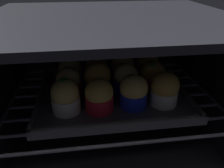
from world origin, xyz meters
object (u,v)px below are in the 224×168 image
at_px(muffin_row2_col1, 97,68).
at_px(muffin_row2_col3, 147,65).
at_px(muffin_row1_col3, 153,76).
at_px(muffin_row2_col2, 122,67).
at_px(muffin_row0_col0, 65,96).
at_px(muffin_row0_col2, 134,92).
at_px(muffin_row1_col1, 98,79).
at_px(baking_tray, 112,93).
at_px(muffin_row1_col0, 68,83).
at_px(muffin_row0_col1, 99,96).
at_px(muffin_row0_col3, 165,89).
at_px(muffin_row2_col0, 70,71).
at_px(muffin_row1_col2, 126,79).

relative_size(muffin_row2_col1, muffin_row2_col3, 0.94).
relative_size(muffin_row1_col3, muffin_row2_col2, 1.04).
distance_m(muffin_row0_col0, muffin_row0_col2, 0.16).
distance_m(muffin_row0_col0, muffin_row1_col1, 0.11).
relative_size(baking_tray, muffin_row1_col0, 5.10).
bearing_deg(muffin_row0_col1, muffin_row0_col2, 4.30).
relative_size(muffin_row0_col1, muffin_row0_col2, 0.97).
bearing_deg(muffin_row2_col2, muffin_row0_col3, -62.59).
xyz_separation_m(baking_tray, muffin_row0_col0, (-0.12, -0.08, 0.04)).
bearing_deg(muffin_row2_col3, muffin_row0_col3, -89.99).
height_order(muffin_row0_col1, muffin_row2_col0, muffin_row0_col1).
relative_size(muffin_row1_col3, muffin_row2_col3, 1.00).
height_order(muffin_row2_col1, muffin_row2_col2, muffin_row2_col2).
xyz_separation_m(muffin_row1_col3, muffin_row2_col2, (-0.07, 0.07, 0.00)).
height_order(baking_tray, muffin_row0_col1, muffin_row0_col1).
relative_size(muffin_row0_col1, muffin_row1_col1, 0.92).
height_order(baking_tray, muffin_row2_col2, muffin_row2_col2).
bearing_deg(muffin_row1_col3, muffin_row0_col1, -151.30).
relative_size(muffin_row1_col1, muffin_row2_col1, 1.10).
distance_m(muffin_row0_col3, muffin_row1_col0, 0.25).
height_order(muffin_row1_col3, muffin_row2_col3, same).
relative_size(muffin_row0_col2, muffin_row2_col3, 0.98).
distance_m(baking_tray, muffin_row2_col3, 0.15).
relative_size(muffin_row0_col0, muffin_row1_col1, 0.98).
bearing_deg(muffin_row0_col1, muffin_row2_col0, 115.00).
height_order(muffin_row1_col1, muffin_row2_col3, muffin_row1_col1).
bearing_deg(muffin_row1_col2, muffin_row2_col1, 130.67).
height_order(muffin_row1_col3, muffin_row2_col0, muffin_row1_col3).
height_order(muffin_row0_col2, muffin_row2_col1, muffin_row0_col2).
bearing_deg(muffin_row2_col3, muffin_row2_col2, -178.54).
relative_size(muffin_row0_col0, muffin_row2_col0, 1.10).
bearing_deg(muffin_row2_col3, muffin_row0_col2, -116.87).
bearing_deg(muffin_row0_col3, muffin_row0_col1, -177.89).
bearing_deg(muffin_row2_col2, muffin_row1_col0, -154.15).
bearing_deg(muffin_row2_col1, muffin_row1_col0, -134.07).
relative_size(muffin_row0_col2, muffin_row2_col2, 1.02).
bearing_deg(muffin_row1_col2, baking_tray, 175.25).
bearing_deg(muffin_row0_col0, muffin_row2_col2, 43.37).
distance_m(muffin_row1_col2, muffin_row2_col2, 0.08).
bearing_deg(muffin_row2_col1, muffin_row2_col0, -175.16).
height_order(muffin_row0_col0, muffin_row1_col2, muffin_row0_col0).
distance_m(muffin_row1_col3, muffin_row2_col3, 0.07).
xyz_separation_m(baking_tray, muffin_row2_col3, (0.12, 0.08, 0.04)).
bearing_deg(muffin_row2_col0, muffin_row0_col2, -43.92).
xyz_separation_m(muffin_row0_col1, muffin_row1_col2, (0.08, 0.08, 0.00)).
relative_size(muffin_row0_col0, muffin_row1_col0, 1.12).
distance_m(muffin_row0_col2, muffin_row2_col1, 0.17).
distance_m(muffin_row1_col1, muffin_row1_col3, 0.15).
bearing_deg(muffin_row2_col1, muffin_row1_col1, -91.78).
height_order(muffin_row1_col1, muffin_row2_col1, muffin_row1_col1).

